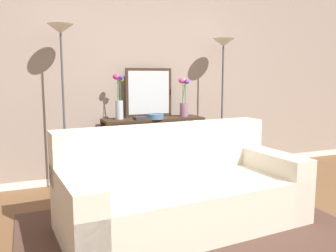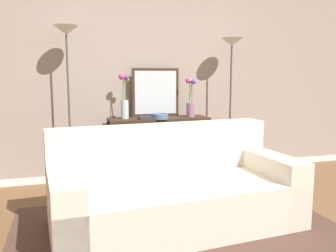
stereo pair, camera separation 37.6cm
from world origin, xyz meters
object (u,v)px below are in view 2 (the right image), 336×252
Objects in this scene: console_table at (159,137)px; vase_short_flowers at (191,101)px; floor_lamp_right at (231,69)px; book_row_under_console at (134,178)px; floor_lamp_left at (67,62)px; book_stack at (147,118)px; wall_mirror at (156,92)px; vase_tall_flowers at (124,101)px; couch at (173,192)px; fruit_bowl at (160,116)px.

vase_short_flowers is at bearing 1.55° from console_table.
floor_lamp_right is at bearing -4.26° from console_table.
floor_lamp_right is at bearing -3.16° from book_row_under_console.
floor_lamp_right is 4.69× the size of book_row_under_console.
floor_lamp_left is (-1.09, -0.07, 0.93)m from console_table.
book_stack is (-0.18, -0.10, 0.27)m from console_table.
wall_mirror is 0.46m from vase_tall_flowers.
wall_mirror is 0.46m from vase_short_flowers.
couch reaches higher than book_row_under_console.
floor_lamp_left reaches higher than book_stack.
vase_tall_flowers is (-0.20, 1.39, 0.72)m from couch.
vase_tall_flowers is 1.10× the size of vase_short_flowers.
vase_tall_flowers reaches higher than vase_short_flowers.
vase_tall_flowers reaches higher than console_table.
vase_tall_flowers reaches higher than book_row_under_console.
fruit_bowl is at bearing -98.91° from console_table.
wall_mirror is at bearing 16.78° from vase_tall_flowers.
wall_mirror is 2.93× the size of book_stack.
floor_lamp_right reaches higher than book_stack.
floor_lamp_right reaches higher than couch.
book_row_under_console is (0.10, -0.03, -0.97)m from vase_tall_flowers.
book_stack is (-0.60, -0.12, -0.19)m from vase_short_flowers.
floor_lamp_right is 1.03m from wall_mirror.
floor_lamp_left reaches higher than console_table.
floor_lamp_right is (0.95, -0.07, 0.87)m from console_table.
couch is 1.68m from vase_short_flowers.
floor_lamp_right is 0.67m from vase_short_flowers.
floor_lamp_left is at bearing -174.64° from book_row_under_console.
floor_lamp_left is at bearing 123.76° from couch.
floor_lamp_left is 1.17m from wall_mirror.
wall_mirror is at bearing 81.51° from couch.
floor_lamp_right is 8.81× the size of fruit_bowl.
wall_mirror is at bearing 86.14° from fruit_bowl.
floor_lamp_left reaches higher than fruit_bowl.
floor_lamp_right reaches higher than book_row_under_console.
fruit_bowl reaches higher than console_table.
book_row_under_console is at bearing 146.28° from book_stack.
book_stack reaches higher than console_table.
vase_tall_flowers reaches higher than couch.
floor_lamp_left reaches higher than book_row_under_console.
floor_lamp_left is 1.59m from vase_short_flowers.
vase_short_flowers is (-0.53, 0.08, -0.41)m from floor_lamp_right.
couch is 1.40m from console_table.
book_row_under_console is at bearing -179.13° from vase_short_flowers.
couch is 1.95m from floor_lamp_left.
wall_mirror is at bearing 25.92° from book_row_under_console.
vase_short_flowers is (0.43, -0.15, -0.10)m from wall_mirror.
floor_lamp_left is 2.04m from floor_lamp_right.
console_table is 0.61m from book_row_under_console.
floor_lamp_right reaches higher than fruit_bowl.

